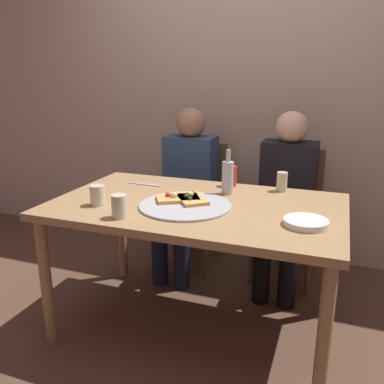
{
  "coord_description": "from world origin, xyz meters",
  "views": [
    {
      "loc": [
        0.68,
        -1.91,
        1.4
      ],
      "look_at": [
        -0.03,
        0.02,
        0.8
      ],
      "focal_mm": 37.98,
      "sensor_mm": 36.0,
      "label": 1
    }
  ],
  "objects_px": {
    "tumbler_near": "(119,206)",
    "chair_right": "(287,205)",
    "dining_table": "(197,217)",
    "guest_in_beanie": "(286,193)",
    "wine_bottle": "(228,177)",
    "plate_stack": "(306,222)",
    "tumbler_far": "(282,182)",
    "pizza_tray": "(185,205)",
    "pizza_slice_extra": "(177,198)",
    "soda_can": "(231,176)",
    "guest_in_sweater": "(186,184)",
    "wine_glass": "(98,195)",
    "table_knife": "(146,184)",
    "pizza_slice_last": "(191,198)",
    "chair_left": "(194,195)"
  },
  "relations": [
    {
      "from": "dining_table",
      "to": "plate_stack",
      "type": "relative_size",
      "value": 7.53
    },
    {
      "from": "tumbler_near",
      "to": "guest_in_sweater",
      "type": "distance_m",
      "value": 1.06
    },
    {
      "from": "dining_table",
      "to": "tumbler_far",
      "type": "bearing_deg",
      "value": 44.62
    },
    {
      "from": "soda_can",
      "to": "pizza_slice_extra",
      "type": "bearing_deg",
      "value": -113.45
    },
    {
      "from": "chair_right",
      "to": "tumbler_near",
      "type": "bearing_deg",
      "value": 61.86
    },
    {
      "from": "pizza_slice_last",
      "to": "tumbler_near",
      "type": "relative_size",
      "value": 2.26
    },
    {
      "from": "table_knife",
      "to": "chair_right",
      "type": "bearing_deg",
      "value": 42.04
    },
    {
      "from": "chair_right",
      "to": "chair_left",
      "type": "bearing_deg",
      "value": 0.0
    },
    {
      "from": "soda_can",
      "to": "guest_in_beanie",
      "type": "height_order",
      "value": "guest_in_beanie"
    },
    {
      "from": "guest_in_sweater",
      "to": "chair_right",
      "type": "bearing_deg",
      "value": -167.81
    },
    {
      "from": "pizza_tray",
      "to": "wine_bottle",
      "type": "xyz_separation_m",
      "value": [
        0.14,
        0.29,
        0.09
      ]
    },
    {
      "from": "soda_can",
      "to": "guest_in_sweater",
      "type": "distance_m",
      "value": 0.54
    },
    {
      "from": "soda_can",
      "to": "wine_bottle",
      "type": "bearing_deg",
      "value": -81.84
    },
    {
      "from": "table_knife",
      "to": "chair_right",
      "type": "relative_size",
      "value": 0.24
    },
    {
      "from": "plate_stack",
      "to": "tumbler_far",
      "type": "bearing_deg",
      "value": 109.39
    },
    {
      "from": "wine_bottle",
      "to": "guest_in_beanie",
      "type": "xyz_separation_m",
      "value": [
        0.27,
        0.49,
        -0.2
      ]
    },
    {
      "from": "tumbler_far",
      "to": "wine_bottle",
      "type": "bearing_deg",
      "value": -149.71
    },
    {
      "from": "table_knife",
      "to": "chair_left",
      "type": "xyz_separation_m",
      "value": [
        0.08,
        0.63,
        -0.24
      ]
    },
    {
      "from": "chair_right",
      "to": "guest_in_beanie",
      "type": "relative_size",
      "value": 0.77
    },
    {
      "from": "pizza_slice_last",
      "to": "tumbler_near",
      "type": "distance_m",
      "value": 0.41
    },
    {
      "from": "soda_can",
      "to": "guest_in_sweater",
      "type": "xyz_separation_m",
      "value": [
        -0.41,
        0.32,
        -0.17
      ]
    },
    {
      "from": "wine_bottle",
      "to": "chair_right",
      "type": "bearing_deg",
      "value": 67.31
    },
    {
      "from": "plate_stack",
      "to": "guest_in_sweater",
      "type": "bearing_deg",
      "value": 136.7
    },
    {
      "from": "pizza_tray",
      "to": "pizza_slice_extra",
      "type": "distance_m",
      "value": 0.08
    },
    {
      "from": "wine_bottle",
      "to": "plate_stack",
      "type": "xyz_separation_m",
      "value": [
        0.46,
        -0.36,
        -0.08
      ]
    },
    {
      "from": "wine_glass",
      "to": "guest_in_beanie",
      "type": "distance_m",
      "value": 1.25
    },
    {
      "from": "table_knife",
      "to": "guest_in_beanie",
      "type": "relative_size",
      "value": 0.19
    },
    {
      "from": "pizza_slice_last",
      "to": "guest_in_sweater",
      "type": "height_order",
      "value": "guest_in_sweater"
    },
    {
      "from": "guest_in_sweater",
      "to": "guest_in_beanie",
      "type": "height_order",
      "value": "same"
    },
    {
      "from": "wine_bottle",
      "to": "guest_in_sweater",
      "type": "distance_m",
      "value": 0.68
    },
    {
      "from": "pizza_tray",
      "to": "tumbler_near",
      "type": "height_order",
      "value": "tumbler_near"
    },
    {
      "from": "dining_table",
      "to": "plate_stack",
      "type": "bearing_deg",
      "value": -13.93
    },
    {
      "from": "pizza_slice_extra",
      "to": "wine_glass",
      "type": "height_order",
      "value": "wine_glass"
    },
    {
      "from": "tumbler_near",
      "to": "chair_right",
      "type": "bearing_deg",
      "value": 61.86
    },
    {
      "from": "pizza_slice_extra",
      "to": "tumbler_far",
      "type": "bearing_deg",
      "value": 40.17
    },
    {
      "from": "wine_bottle",
      "to": "guest_in_sweater",
      "type": "xyz_separation_m",
      "value": [
        -0.43,
        0.49,
        -0.2
      ]
    },
    {
      "from": "soda_can",
      "to": "guest_in_sweater",
      "type": "relative_size",
      "value": 0.1
    },
    {
      "from": "pizza_slice_last",
      "to": "pizza_slice_extra",
      "type": "distance_m",
      "value": 0.07
    },
    {
      "from": "plate_stack",
      "to": "table_knife",
      "type": "bearing_deg",
      "value": 159.44
    },
    {
      "from": "tumbler_far",
      "to": "soda_can",
      "type": "relative_size",
      "value": 0.91
    },
    {
      "from": "table_knife",
      "to": "guest_in_beanie",
      "type": "distance_m",
      "value": 0.92
    },
    {
      "from": "dining_table",
      "to": "guest_in_beanie",
      "type": "distance_m",
      "value": 0.8
    },
    {
      "from": "dining_table",
      "to": "wine_bottle",
      "type": "bearing_deg",
      "value": 63.93
    },
    {
      "from": "pizza_tray",
      "to": "table_knife",
      "type": "height_order",
      "value": "pizza_tray"
    },
    {
      "from": "tumbler_near",
      "to": "guest_in_sweater",
      "type": "relative_size",
      "value": 0.1
    },
    {
      "from": "chair_right",
      "to": "pizza_tray",
      "type": "bearing_deg",
      "value": 66.41
    },
    {
      "from": "chair_left",
      "to": "guest_in_beanie",
      "type": "relative_size",
      "value": 0.77
    },
    {
      "from": "plate_stack",
      "to": "pizza_slice_last",
      "type": "bearing_deg",
      "value": 167.15
    },
    {
      "from": "tumbler_far",
      "to": "guest_in_sweater",
      "type": "height_order",
      "value": "guest_in_sweater"
    },
    {
      "from": "pizza_slice_extra",
      "to": "dining_table",
      "type": "bearing_deg",
      "value": 15.75
    }
  ]
}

